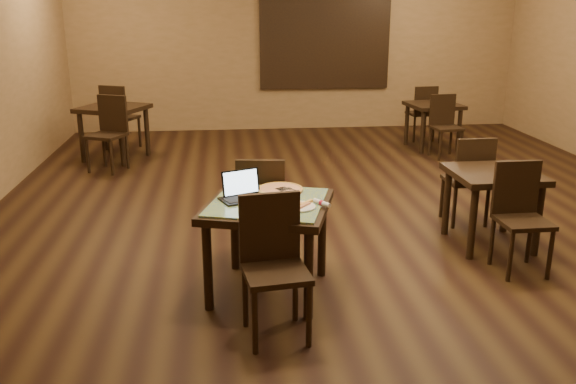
{
  "coord_description": "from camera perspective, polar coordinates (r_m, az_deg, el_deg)",
  "views": [
    {
      "loc": [
        -1.35,
        -6.09,
        2.23
      ],
      "look_at": [
        -0.88,
        -1.68,
        0.85
      ],
      "focal_mm": 38.0,
      "sensor_mm": 36.0,
      "label": 1
    }
  ],
  "objects": [
    {
      "name": "other_table_b",
      "position": [
        9.34,
        -16.02,
        6.92
      ],
      "size": [
        1.12,
        1.12,
        0.79
      ],
      "rotation": [
        0.0,
        0.0,
        -0.43
      ],
      "color": "black",
      "rests_on": "ground"
    },
    {
      "name": "other_table_b_chair_near",
      "position": [
        8.76,
        -16.37,
        5.71
      ],
      "size": [
        0.59,
        0.59,
        1.02
      ],
      "rotation": [
        0.0,
        0.0,
        -0.43
      ],
      "color": "black",
      "rests_on": "ground"
    },
    {
      "name": "chair_main_near",
      "position": [
        4.2,
        -1.4,
        -6.14
      ],
      "size": [
        0.48,
        0.48,
        0.99
      ],
      "rotation": [
        0.0,
        0.0,
        0.13
      ],
      "color": "black",
      "rests_on": "ground"
    },
    {
      "name": "mural",
      "position": [
        11.22,
        3.48,
        13.79
      ],
      "size": [
        2.34,
        0.05,
        1.64
      ],
      "color": "#285496",
      "rests_on": "wall_back"
    },
    {
      "name": "other_table_c_chair_far",
      "position": [
        6.52,
        16.64,
        1.47
      ],
      "size": [
        0.42,
        0.42,
        0.94
      ],
      "rotation": [
        0.0,
        0.0,
        3.16
      ],
      "color": "black",
      "rests_on": "ground"
    },
    {
      "name": "plate",
      "position": [
        4.55,
        1.03,
        -1.39
      ],
      "size": [
        0.25,
        0.25,
        0.01
      ],
      "primitive_type": "cylinder",
      "color": "white",
      "rests_on": "tiled_table"
    },
    {
      "name": "chair_main_far",
      "position": [
        5.36,
        -2.5,
        -1.07
      ],
      "size": [
        0.47,
        0.47,
        0.96
      ],
      "rotation": [
        0.0,
        0.0,
        3.01
      ],
      "color": "black",
      "rests_on": "ground"
    },
    {
      "name": "other_table_b_chair_far",
      "position": [
        9.94,
        -15.64,
        7.08
      ],
      "size": [
        0.59,
        0.59,
        1.02
      ],
      "rotation": [
        0.0,
        0.0,
        2.71
      ],
      "color": "black",
      "rests_on": "ground"
    },
    {
      "name": "other_table_a_chair_far",
      "position": [
        10.47,
        12.5,
        7.5
      ],
      "size": [
        0.44,
        0.44,
        0.93
      ],
      "rotation": [
        0.0,
        0.0,
        3.25
      ],
      "color": "black",
      "rests_on": "ground"
    },
    {
      "name": "pizza_slice",
      "position": [
        4.55,
        1.03,
        -1.21
      ],
      "size": [
        0.28,
        0.28,
        0.02
      ],
      "primitive_type": null,
      "rotation": [
        0.0,
        0.0,
        0.86
      ],
      "color": "beige",
      "rests_on": "plate"
    },
    {
      "name": "other_table_a",
      "position": [
        9.95,
        13.45,
        7.37
      ],
      "size": [
        0.84,
        0.84,
        0.72
      ],
      "rotation": [
        0.0,
        0.0,
        0.11
      ],
      "color": "black",
      "rests_on": "ground"
    },
    {
      "name": "other_table_c_chair_near",
      "position": [
        5.57,
        20.85,
        -1.61
      ],
      "size": [
        0.42,
        0.42,
        0.94
      ],
      "rotation": [
        0.0,
        0.0,
        0.02
      ],
      "color": "black",
      "rests_on": "ground"
    },
    {
      "name": "ground",
      "position": [
        6.62,
        6.02,
        -2.48
      ],
      "size": [
        10.0,
        10.0,
        0.0
      ],
      "primitive_type": "plane",
      "color": "black",
      "rests_on": "ground"
    },
    {
      "name": "wall_back",
      "position": [
        11.19,
        0.84,
        13.56
      ],
      "size": [
        8.0,
        0.02,
        3.0
      ],
      "primitive_type": "cube",
      "color": "#94724B",
      "rests_on": "ground"
    },
    {
      "name": "pizza_pan",
      "position": [
        4.94,
        -0.73,
        0.08
      ],
      "size": [
        0.36,
        0.36,
        0.01
      ],
      "primitive_type": "cylinder",
      "color": "silver",
      "rests_on": "tiled_table"
    },
    {
      "name": "tiled_table",
      "position": [
        4.74,
        -1.89,
        -2.06
      ],
      "size": [
        1.14,
        1.14,
        0.76
      ],
      "rotation": [
        0.0,
        0.0,
        -0.29
      ],
      "color": "black",
      "rests_on": "ground"
    },
    {
      "name": "napkin_roll",
      "position": [
        4.61,
        3.19,
        -1.03
      ],
      "size": [
        0.12,
        0.16,
        0.04
      ],
      "rotation": [
        0.0,
        0.0,
        0.58
      ],
      "color": "white",
      "rests_on": "tiled_table"
    },
    {
      "name": "other_table_a_chair_near",
      "position": [
        9.46,
        14.44,
        6.36
      ],
      "size": [
        0.44,
        0.44,
        0.93
      ],
      "rotation": [
        0.0,
        0.0,
        0.11
      ],
      "color": "black",
      "rests_on": "ground"
    },
    {
      "name": "laptop",
      "position": [
        4.77,
        -4.4,
        0.06
      ],
      "size": [
        0.37,
        0.35,
        0.21
      ],
      "rotation": [
        0.0,
        0.0,
        0.39
      ],
      "color": "black",
      "rests_on": "tiled_table"
    },
    {
      "name": "pizza_whole",
      "position": [
        4.93,
        -0.73,
        0.25
      ],
      "size": [
        0.37,
        0.37,
        0.03
      ],
      "color": "beige",
      "rests_on": "pizza_pan"
    },
    {
      "name": "spatula",
      "position": [
        4.92,
        -0.47,
        0.27
      ],
      "size": [
        0.19,
        0.25,
        0.01
      ],
      "primitive_type": "cube",
      "rotation": [
        0.0,
        0.0,
        0.47
      ],
      "color": "silver",
      "rests_on": "pizza_whole"
    },
    {
      "name": "other_table_c",
      "position": [
        6.02,
        18.64,
        0.72
      ],
      "size": [
        0.79,
        0.79,
        0.73
      ],
      "rotation": [
        0.0,
        0.0,
        0.02
      ],
      "color": "black",
      "rests_on": "ground"
    }
  ]
}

